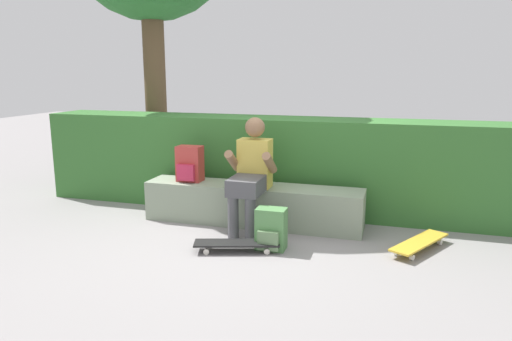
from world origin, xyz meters
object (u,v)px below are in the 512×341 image
(skateboard_near_person, at_px, (237,244))
(backpack_on_ground, at_px, (271,230))
(backpack_on_bench, at_px, (190,164))
(bench_main, at_px, (253,205))
(person_skater, at_px, (251,171))
(skateboard_beside_bench, at_px, (419,243))

(skateboard_near_person, relative_size, backpack_on_ground, 2.06)
(skateboard_near_person, xyz_separation_m, backpack_on_bench, (-0.84, 0.83, 0.56))
(skateboard_near_person, height_order, backpack_on_ground, backpack_on_ground)
(bench_main, xyz_separation_m, backpack_on_ground, (0.39, -0.69, -0.03))
(person_skater, height_order, skateboard_beside_bench, person_skater)
(backpack_on_bench, height_order, backpack_on_ground, backpack_on_bench)
(person_skater, bearing_deg, skateboard_near_person, -85.18)
(bench_main, height_order, backpack_on_bench, backpack_on_bench)
(person_skater, bearing_deg, bench_main, 102.90)
(skateboard_near_person, height_order, backpack_on_bench, backpack_on_bench)
(bench_main, distance_m, person_skater, 0.47)
(person_skater, bearing_deg, backpack_on_ground, -54.28)
(backpack_on_bench, bearing_deg, skateboard_beside_bench, -6.98)
(person_skater, distance_m, backpack_on_bench, 0.81)
(bench_main, height_order, skateboard_near_person, bench_main)
(bench_main, xyz_separation_m, person_skater, (0.05, -0.21, 0.42))
(person_skater, height_order, backpack_on_ground, person_skater)
(person_skater, relative_size, backpack_on_bench, 2.97)
(person_skater, xyz_separation_m, backpack_on_bench, (-0.79, 0.20, -0.01))
(skateboard_near_person, distance_m, skateboard_beside_bench, 1.73)
(skateboard_beside_bench, height_order, backpack_on_ground, backpack_on_ground)
(skateboard_beside_bench, height_order, backpack_on_bench, backpack_on_bench)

